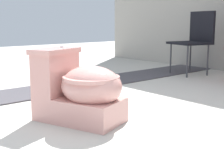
# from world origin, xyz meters

# --- Properties ---
(ground_plane) EXTENTS (14.00, 14.00, 0.00)m
(ground_plane) POSITION_xyz_m (0.00, 0.00, 0.00)
(ground_plane) COLOR #B7B2A8
(gravel_strip) EXTENTS (0.56, 8.00, 0.01)m
(gravel_strip) POSITION_xyz_m (-1.10, 0.50, 0.01)
(gravel_strip) COLOR #423F44
(gravel_strip) RESTS_ON ground
(toilet) EXTENTS (0.72, 0.56, 0.52)m
(toilet) POSITION_xyz_m (-0.06, 0.20, 0.22)
(toilet) COLOR #E09E93
(toilet) RESTS_ON ground
(folding_chair_left) EXTENTS (0.53, 0.53, 0.83)m
(folding_chair_left) POSITION_xyz_m (-0.73, 2.53, 0.51)
(folding_chair_left) COLOR black
(folding_chair_left) RESTS_ON ground
(boulder_near) EXTENTS (0.34, 0.39, 0.20)m
(boulder_near) POSITION_xyz_m (-1.05, 0.87, 0.10)
(boulder_near) COLOR #ADA899
(boulder_near) RESTS_ON ground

